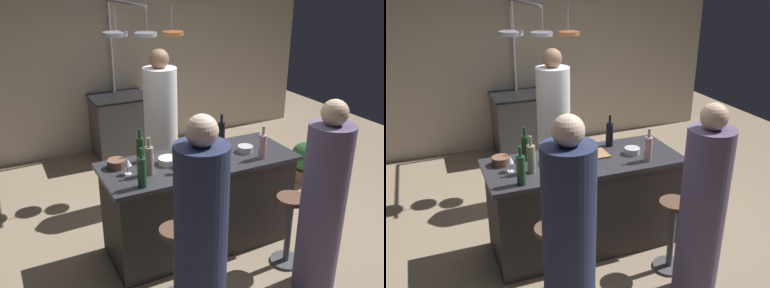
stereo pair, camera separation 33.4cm
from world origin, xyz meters
The scene contains 23 objects.
ground_plane centered at (0.00, 0.00, 0.00)m, with size 9.00×9.00×0.00m, color gray.
back_wall centered at (0.00, 2.85, 1.30)m, with size 6.40×0.16×2.60m, color #BCAD99.
kitchen_island centered at (0.00, 0.00, 0.45)m, with size 1.80×0.72×0.90m.
stove_range centered at (0.00, 2.45, 0.45)m, with size 0.80×0.64×0.89m.
chef centered at (0.04, 1.01, 0.81)m, with size 0.37×0.37×1.75m.
bar_stool_right centered at (0.58, -0.62, 0.38)m, with size 0.28×0.28×0.68m.
guest_right centered at (0.58, -0.98, 0.76)m, with size 0.35×0.35×1.65m.
bar_stool_left centered at (-0.52, -0.62, 0.38)m, with size 0.28×0.28×0.68m.
guest_left centered at (-0.51, -1.02, 0.79)m, with size 0.36×0.36×1.70m.
overhead_pot_rack centered at (0.01, 1.83, 1.68)m, with size 0.90×1.50×2.17m.
potted_plant centered at (1.82, 0.61, 0.30)m, with size 0.36×0.36×0.52m.
cutting_board centered at (0.09, 0.07, 0.91)m, with size 0.32×0.22×0.02m, color #997047.
pepper_mill centered at (-0.13, -0.06, 1.01)m, with size 0.05×0.05×0.21m, color #382319.
wine_bottle_rose centered at (0.53, -0.22, 1.02)m, with size 0.07×0.07×0.31m.
wine_bottle_green centered at (-0.64, -0.26, 1.03)m, with size 0.07×0.07×0.33m.
wine_bottle_red centered at (-0.49, 0.19, 1.02)m, with size 0.07×0.07×0.32m.
wine_bottle_dark centered at (0.36, 0.23, 1.02)m, with size 0.07×0.07×0.31m.
wine_bottle_white centered at (-0.51, -0.08, 1.03)m, with size 0.07×0.07×0.33m.
wine_glass_by_chef centered at (-0.68, 0.00, 1.01)m, with size 0.07×0.07×0.15m.
wine_glass_near_right_guest centered at (-0.31, -0.16, 1.01)m, with size 0.07×0.07×0.15m.
mixing_bowl_wooden centered at (-0.72, 0.17, 0.94)m, with size 0.16×0.16×0.08m, color brown.
mixing_bowl_ceramic centered at (-0.29, 0.05, 0.93)m, with size 0.17×0.17×0.06m, color silver.
mixing_bowl_steel centered at (0.47, -0.03, 0.93)m, with size 0.15×0.15×0.06m, color #B7B7BC.
Camera 2 is at (-1.30, -3.23, 2.47)m, focal length 39.29 mm.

